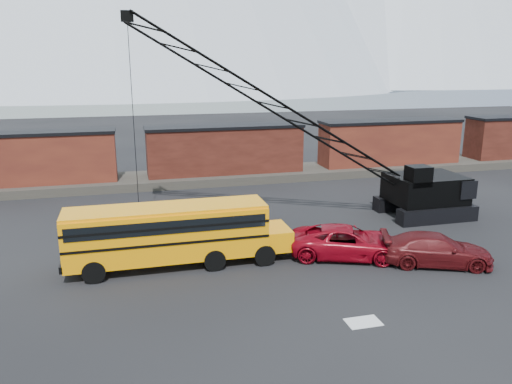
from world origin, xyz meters
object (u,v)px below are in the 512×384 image
at_px(red_pickup, 347,242).
at_px(maroon_suv, 436,250).
at_px(school_bus, 174,232).
at_px(crawler_crane, 292,116).

relative_size(red_pickup, maroon_suv, 1.08).
height_order(red_pickup, maroon_suv, red_pickup).
height_order(school_bus, maroon_suv, school_bus).
bearing_deg(maroon_suv, red_pickup, 83.02).
xyz_separation_m(maroon_suv, crawler_crane, (-5.13, 8.47, 6.15)).
bearing_deg(maroon_suv, crawler_crane, 52.12).
bearing_deg(red_pickup, maroon_suv, -97.15).
height_order(school_bus, red_pickup, school_bus).
distance_m(red_pickup, maroon_suv, 4.55).
bearing_deg(school_bus, red_pickup, -7.14).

